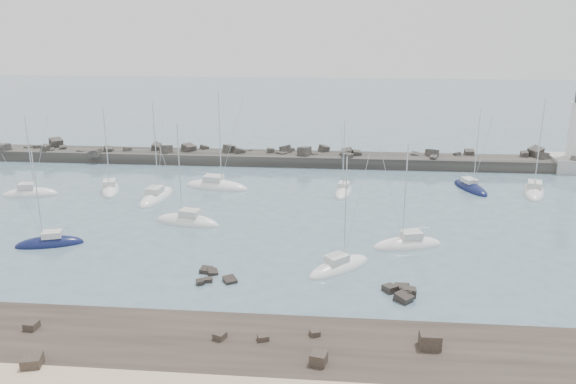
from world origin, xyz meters
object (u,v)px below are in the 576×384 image
object	(u,v)px
sailboat_3	(157,198)
sailboat_8	(470,188)
sailboat_1	(110,189)
sailboat_4	(217,187)
sailboat_7	(339,268)
sailboat_0	(30,194)
sailboat_5	(188,222)
lighthouse	(573,152)
sailboat_9	(407,245)
sailboat_2	(50,244)
sailboat_6	(343,192)
sailboat_10	(534,192)

from	to	relation	value
sailboat_3	sailboat_8	distance (m)	46.13
sailboat_1	sailboat_4	distance (m)	15.70
sailboat_7	sailboat_8	distance (m)	35.91
sailboat_3	sailboat_0	bearing A→B (deg)	-179.75
sailboat_5	lighthouse	bearing A→B (deg)	28.83
sailboat_0	sailboat_1	distance (m)	11.04
sailboat_1	sailboat_7	size ratio (longest dim) A/B	1.05
sailboat_9	sailboat_2	bearing A→B (deg)	-175.34
sailboat_4	sailboat_6	distance (m)	19.08
sailboat_1	sailboat_5	distance (m)	19.93
sailboat_9	sailboat_0	bearing A→B (deg)	164.32
sailboat_7	sailboat_5	bearing A→B (deg)	147.87
sailboat_1	sailboat_6	size ratio (longest dim) A/B	1.13
sailboat_5	sailboat_7	world-z (taller)	sailboat_5
sailboat_2	sailboat_4	bearing A→B (deg)	60.25
sailboat_9	sailboat_7	bearing A→B (deg)	-138.58
sailboat_6	sailboat_9	size ratio (longest dim) A/B	0.92
sailboat_5	sailboat_9	size ratio (longest dim) A/B	1.06
sailboat_5	sailboat_4	bearing A→B (deg)	89.02
lighthouse	sailboat_6	bearing A→B (deg)	-156.16
sailboat_1	sailboat_3	world-z (taller)	sailboat_3
sailboat_4	sailboat_10	size ratio (longest dim) A/B	1.05
lighthouse	sailboat_7	distance (m)	58.52
sailboat_7	sailboat_10	xyz separation A→B (m)	(28.23, 29.11, 0.01)
sailboat_1	sailboat_3	distance (m)	8.82
sailboat_7	sailboat_10	world-z (taller)	sailboat_10
sailboat_0	sailboat_4	world-z (taller)	sailboat_4
sailboat_7	sailboat_9	size ratio (longest dim) A/B	0.99
lighthouse	sailboat_10	world-z (taller)	lighthouse
sailboat_1	sailboat_4	world-z (taller)	sailboat_4
sailboat_7	sailboat_1	bearing A→B (deg)	143.97
sailboat_5	sailboat_8	distance (m)	42.43
sailboat_0	sailboat_8	bearing A→B (deg)	7.94
sailboat_0	sailboat_3	xyz separation A→B (m)	(18.64, 0.08, -0.01)
sailboat_0	sailboat_5	bearing A→B (deg)	-20.24
sailboat_3	sailboat_2	bearing A→B (deg)	-109.85
lighthouse	sailboat_2	xyz separation A→B (m)	(-71.25, -40.19, -2.95)
sailboat_0	sailboat_7	distance (m)	49.33
sailboat_8	sailboat_10	xyz separation A→B (m)	(8.82, -1.10, 0.02)
sailboat_0	sailboat_8	xyz separation A→B (m)	(63.92, 8.92, -0.02)
sailboat_8	sailboat_1	bearing A→B (deg)	-174.15
sailboat_2	sailboat_1	bearing A→B (deg)	94.48
sailboat_0	sailboat_1	world-z (taller)	sailboat_1
sailboat_5	sailboat_6	bearing A→B (deg)	37.47
sailboat_2	sailboat_4	world-z (taller)	sailboat_4
sailboat_2	sailboat_7	distance (m)	32.52
lighthouse	sailboat_8	bearing A→B (deg)	-145.50
lighthouse	sailboat_2	size ratio (longest dim) A/B	1.24
sailboat_1	sailboat_2	distance (m)	21.38
sailboat_7	sailboat_0	bearing A→B (deg)	154.43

